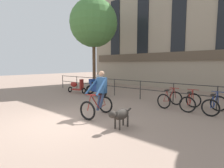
{
  "coord_description": "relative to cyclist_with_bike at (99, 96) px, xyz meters",
  "views": [
    {
      "loc": [
        5.06,
        -3.22,
        1.93
      ],
      "look_at": [
        -0.1,
        2.86,
        1.05
      ],
      "focal_mm": 28.0,
      "sensor_mm": 36.0,
      "label": 1
    }
  ],
  "objects": [
    {
      "name": "parked_scooter",
      "position": [
        -5.01,
        2.85,
        -0.3
      ],
      "size": [
        1.34,
        0.66,
        0.96
      ],
      "rotation": [
        0.0,
        0.0,
        1.79
      ],
      "color": "black",
      "rests_on": "ground_plane"
    },
    {
      "name": "canal_railing",
      "position": [
        -0.47,
        3.76,
        -0.05
      ],
      "size": [
        15.05,
        0.05,
        1.05
      ],
      "color": "#2D2B28",
      "rests_on": "ground_plane"
    },
    {
      "name": "parked_bicycle_near_lamp",
      "position": [
        1.51,
        3.11,
        -0.41
      ],
      "size": [
        0.81,
        1.19,
        0.86
      ],
      "rotation": [
        0.0,
        0.0,
        3.0
      ],
      "color": "black",
      "rests_on": "ground_plane"
    },
    {
      "name": "building_facade",
      "position": [
        -0.47,
        9.55,
        4.18
      ],
      "size": [
        18.0,
        0.72,
        9.94
      ],
      "color": "gray",
      "rests_on": "ground_plane"
    },
    {
      "name": "dog",
      "position": [
        1.44,
        -0.57,
        -0.34
      ],
      "size": [
        0.29,
        1.07,
        0.62
      ],
      "rotation": [
        0.0,
        0.0,
        -0.03
      ],
      "color": "#332D28",
      "rests_on": "ground_plane"
    },
    {
      "name": "parked_bicycle_mid_right",
      "position": [
        3.31,
        3.11,
        -0.41
      ],
      "size": [
        0.76,
        1.16,
        0.86
      ],
      "rotation": [
        0.0,
        0.0,
        3.05
      ],
      "color": "black",
      "rests_on": "ground_plane"
    },
    {
      "name": "cyclist_with_bike",
      "position": [
        0.0,
        0.0,
        0.0
      ],
      "size": [
        0.84,
        1.26,
        1.7
      ],
      "rotation": [
        0.0,
        0.0,
        0.14
      ],
      "color": "black",
      "rests_on": "ground_plane"
    },
    {
      "name": "tree_canalside_left",
      "position": [
        -5.94,
        5.46,
        4.51
      ],
      "size": [
        3.85,
        3.85,
        7.21
      ],
      "color": "brown",
      "rests_on": "ground_plane"
    },
    {
      "name": "ground_plane",
      "position": [
        -0.47,
        -1.44,
        -0.76
      ],
      "size": [
        60.0,
        60.0,
        0.0
      ],
      "primitive_type": "plane",
      "color": "gray"
    },
    {
      "name": "parked_motorcycle",
      "position": [
        -3.1,
        2.85,
        -0.2
      ],
      "size": [
        1.75,
        1.02,
        1.35
      ],
      "rotation": [
        0.0,
        0.0,
        1.31
      ],
      "color": "black",
      "rests_on": "ground_plane"
    },
    {
      "name": "parked_bicycle_mid_left",
      "position": [
        2.41,
        3.11,
        -0.41
      ],
      "size": [
        0.72,
        1.15,
        0.86
      ],
      "rotation": [
        0.0,
        0.0,
        3.2
      ],
      "color": "black",
      "rests_on": "ground_plane"
    }
  ]
}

